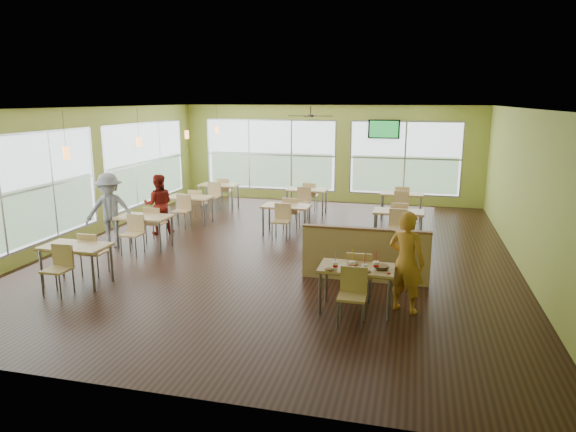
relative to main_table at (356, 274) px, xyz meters
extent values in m
plane|color=black|center=(-2.00, 3.00, -0.63)|extent=(12.00, 12.00, 0.00)
plane|color=white|center=(-2.00, 3.00, 2.57)|extent=(12.00, 12.00, 0.00)
cube|color=#ADBC4C|center=(-2.00, 9.00, 0.97)|extent=(10.00, 0.04, 3.20)
cube|color=#ADBC4C|center=(-2.00, -3.00, 0.97)|extent=(10.00, 0.04, 3.20)
cube|color=#ADBC4C|center=(-7.00, 3.00, 0.97)|extent=(0.04, 12.00, 3.20)
cube|color=#ADBC4C|center=(3.00, 3.00, 0.97)|extent=(0.04, 12.00, 3.20)
cube|color=white|center=(-6.98, 1.00, 0.89)|extent=(0.02, 4.50, 2.35)
cube|color=white|center=(-6.98, 6.00, 0.89)|extent=(0.02, 4.50, 2.35)
cube|color=white|center=(-4.00, 8.98, 0.89)|extent=(4.50, 0.02, 2.35)
cube|color=white|center=(0.50, 8.98, 0.89)|extent=(3.50, 0.02, 2.35)
cube|color=#B7BABC|center=(-6.97, 3.50, -0.28)|extent=(0.04, 9.40, 0.05)
cube|color=#B7BABC|center=(-1.75, 8.97, -0.28)|extent=(8.00, 0.04, 0.05)
cube|color=#DCB476|center=(0.00, 0.00, 0.10)|extent=(1.20, 0.70, 0.04)
cube|color=brown|center=(0.00, 0.00, 0.07)|extent=(1.22, 0.71, 0.01)
cylinder|color=slate|center=(-0.54, -0.29, -0.28)|extent=(0.05, 0.05, 0.71)
cylinder|color=slate|center=(0.54, -0.29, -0.28)|extent=(0.05, 0.05, 0.71)
cylinder|color=slate|center=(-0.54, 0.29, -0.28)|extent=(0.05, 0.05, 0.71)
cylinder|color=slate|center=(0.54, 0.29, -0.28)|extent=(0.05, 0.05, 0.71)
cube|color=#DCB476|center=(0.00, 0.55, -0.18)|extent=(0.42, 0.42, 0.04)
cube|color=#DCB476|center=(0.00, 0.74, 0.04)|extent=(0.42, 0.04, 0.40)
cube|color=#DCB476|center=(0.00, -0.55, -0.18)|extent=(0.42, 0.42, 0.04)
cube|color=#DCB476|center=(0.00, -0.74, 0.04)|extent=(0.42, 0.04, 0.40)
cube|color=#DCB476|center=(0.00, 1.45, -0.13)|extent=(2.40, 0.12, 1.00)
cube|color=brown|center=(0.00, 1.45, 0.39)|extent=(2.40, 0.14, 0.04)
cube|color=#DCB476|center=(-5.20, 0.00, 0.10)|extent=(1.20, 0.70, 0.04)
cube|color=brown|center=(-5.20, 0.00, 0.07)|extent=(1.22, 0.71, 0.01)
cylinder|color=slate|center=(-5.74, -0.29, -0.28)|extent=(0.05, 0.05, 0.71)
cylinder|color=slate|center=(-4.66, -0.29, -0.28)|extent=(0.05, 0.05, 0.71)
cylinder|color=slate|center=(-5.74, 0.29, -0.28)|extent=(0.05, 0.05, 0.71)
cylinder|color=slate|center=(-4.66, 0.29, -0.28)|extent=(0.05, 0.05, 0.71)
cube|color=#DCB476|center=(-5.20, 0.55, -0.18)|extent=(0.42, 0.42, 0.04)
cube|color=#DCB476|center=(-5.20, 0.74, 0.04)|extent=(0.42, 0.04, 0.40)
cube|color=#DCB476|center=(-5.20, -0.55, -0.18)|extent=(0.42, 0.42, 0.04)
cube|color=#DCB476|center=(-5.20, -0.74, 0.04)|extent=(0.42, 0.04, 0.40)
cube|color=#DCB476|center=(-5.20, 2.50, 0.10)|extent=(1.20, 0.70, 0.04)
cube|color=brown|center=(-5.20, 2.50, 0.07)|extent=(1.22, 0.71, 0.01)
cylinder|color=slate|center=(-5.74, 2.21, -0.28)|extent=(0.05, 0.05, 0.71)
cylinder|color=slate|center=(-4.66, 2.21, -0.28)|extent=(0.05, 0.05, 0.71)
cylinder|color=slate|center=(-5.74, 2.79, -0.28)|extent=(0.05, 0.05, 0.71)
cylinder|color=slate|center=(-4.66, 2.79, -0.28)|extent=(0.05, 0.05, 0.71)
cube|color=#DCB476|center=(-5.20, 3.05, -0.18)|extent=(0.42, 0.42, 0.04)
cube|color=#DCB476|center=(-5.20, 3.24, 0.04)|extent=(0.42, 0.04, 0.40)
cube|color=#DCB476|center=(-5.20, 1.95, -0.18)|extent=(0.42, 0.42, 0.04)
cube|color=#DCB476|center=(-5.20, 1.76, 0.04)|extent=(0.42, 0.04, 0.40)
cube|color=#DCB476|center=(-5.20, 5.00, 0.10)|extent=(1.20, 0.70, 0.04)
cube|color=brown|center=(-5.20, 5.00, 0.07)|extent=(1.22, 0.71, 0.01)
cylinder|color=slate|center=(-5.74, 4.71, -0.28)|extent=(0.05, 0.05, 0.71)
cylinder|color=slate|center=(-4.66, 4.71, -0.28)|extent=(0.05, 0.05, 0.71)
cylinder|color=slate|center=(-5.74, 5.29, -0.28)|extent=(0.05, 0.05, 0.71)
cylinder|color=slate|center=(-4.66, 5.29, -0.28)|extent=(0.05, 0.05, 0.71)
cube|color=#DCB476|center=(-5.20, 5.55, -0.18)|extent=(0.42, 0.42, 0.04)
cube|color=#DCB476|center=(-5.20, 5.74, 0.04)|extent=(0.42, 0.04, 0.40)
cube|color=#DCB476|center=(-5.20, 4.45, -0.18)|extent=(0.42, 0.42, 0.04)
cube|color=#DCB476|center=(-5.20, 4.26, 0.04)|extent=(0.42, 0.04, 0.40)
cube|color=#DCB476|center=(-5.20, 7.20, 0.10)|extent=(1.20, 0.70, 0.04)
cube|color=brown|center=(-5.20, 7.20, 0.07)|extent=(1.22, 0.71, 0.01)
cylinder|color=slate|center=(-5.74, 6.91, -0.28)|extent=(0.05, 0.05, 0.71)
cylinder|color=slate|center=(-4.66, 6.91, -0.28)|extent=(0.05, 0.05, 0.71)
cylinder|color=slate|center=(-5.74, 7.49, -0.28)|extent=(0.05, 0.05, 0.71)
cylinder|color=slate|center=(-4.66, 7.49, -0.28)|extent=(0.05, 0.05, 0.71)
cube|color=#DCB476|center=(-5.20, 7.75, -0.18)|extent=(0.42, 0.42, 0.04)
cube|color=#DCB476|center=(-5.20, 7.94, 0.04)|extent=(0.42, 0.04, 0.40)
cube|color=#DCB476|center=(-5.20, 6.65, -0.18)|extent=(0.42, 0.42, 0.04)
cube|color=#DCB476|center=(-5.20, 6.46, 0.04)|extent=(0.42, 0.04, 0.40)
cube|color=#DCB476|center=(-2.30, 4.50, 0.10)|extent=(1.20, 0.70, 0.04)
cube|color=brown|center=(-2.30, 4.50, 0.07)|extent=(1.22, 0.71, 0.01)
cylinder|color=slate|center=(-2.84, 4.21, -0.28)|extent=(0.05, 0.05, 0.71)
cylinder|color=slate|center=(-1.76, 4.21, -0.28)|extent=(0.05, 0.05, 0.71)
cylinder|color=slate|center=(-2.84, 4.79, -0.28)|extent=(0.05, 0.05, 0.71)
cylinder|color=slate|center=(-1.76, 4.79, -0.28)|extent=(0.05, 0.05, 0.71)
cube|color=#DCB476|center=(-2.30, 5.05, -0.18)|extent=(0.42, 0.42, 0.04)
cube|color=#DCB476|center=(-2.30, 5.24, 0.04)|extent=(0.42, 0.04, 0.40)
cube|color=#DCB476|center=(-2.30, 3.95, -0.18)|extent=(0.42, 0.42, 0.04)
cube|color=#DCB476|center=(-2.30, 3.76, 0.04)|extent=(0.42, 0.04, 0.40)
cube|color=#DCB476|center=(-2.30, 7.00, 0.10)|extent=(1.20, 0.70, 0.04)
cube|color=brown|center=(-2.30, 7.00, 0.07)|extent=(1.22, 0.71, 0.01)
cylinder|color=slate|center=(-2.84, 6.71, -0.28)|extent=(0.05, 0.05, 0.71)
cylinder|color=slate|center=(-1.76, 6.71, -0.28)|extent=(0.05, 0.05, 0.71)
cylinder|color=slate|center=(-2.84, 7.29, -0.28)|extent=(0.05, 0.05, 0.71)
cylinder|color=slate|center=(-1.76, 7.29, -0.28)|extent=(0.05, 0.05, 0.71)
cube|color=#DCB476|center=(-2.30, 7.55, -0.18)|extent=(0.42, 0.42, 0.04)
cube|color=#DCB476|center=(-2.30, 7.74, 0.04)|extent=(0.42, 0.04, 0.40)
cube|color=#DCB476|center=(-2.30, 6.45, -0.18)|extent=(0.42, 0.42, 0.04)
cube|color=#DCB476|center=(-2.30, 6.26, 0.04)|extent=(0.42, 0.04, 0.40)
cube|color=#DCB476|center=(0.50, 4.50, 0.10)|extent=(1.20, 0.70, 0.04)
cube|color=brown|center=(0.50, 4.50, 0.07)|extent=(1.22, 0.71, 0.01)
cylinder|color=slate|center=(-0.04, 4.21, -0.28)|extent=(0.05, 0.05, 0.71)
cylinder|color=slate|center=(1.04, 4.21, -0.28)|extent=(0.05, 0.05, 0.71)
cylinder|color=slate|center=(-0.04, 4.79, -0.28)|extent=(0.05, 0.05, 0.71)
cylinder|color=slate|center=(1.04, 4.79, -0.28)|extent=(0.05, 0.05, 0.71)
cube|color=#DCB476|center=(0.50, 5.05, -0.18)|extent=(0.42, 0.42, 0.04)
cube|color=#DCB476|center=(0.50, 5.24, 0.04)|extent=(0.42, 0.04, 0.40)
cube|color=#DCB476|center=(0.50, 3.95, -0.18)|extent=(0.42, 0.42, 0.04)
cube|color=#DCB476|center=(0.50, 3.76, 0.04)|extent=(0.42, 0.04, 0.40)
cube|color=#DCB476|center=(0.50, 7.00, 0.10)|extent=(1.20, 0.70, 0.04)
cube|color=brown|center=(0.50, 7.00, 0.07)|extent=(1.22, 0.71, 0.01)
cylinder|color=slate|center=(-0.04, 6.71, -0.28)|extent=(0.05, 0.05, 0.71)
cylinder|color=slate|center=(1.04, 6.71, -0.28)|extent=(0.05, 0.05, 0.71)
cylinder|color=slate|center=(-0.04, 7.29, -0.28)|extent=(0.05, 0.05, 0.71)
cylinder|color=slate|center=(1.04, 7.29, -0.28)|extent=(0.05, 0.05, 0.71)
cube|color=#DCB476|center=(0.50, 7.55, -0.18)|extent=(0.42, 0.42, 0.04)
cube|color=#DCB476|center=(0.50, 7.74, 0.04)|extent=(0.42, 0.04, 0.40)
cube|color=#DCB476|center=(0.50, 6.45, -0.18)|extent=(0.42, 0.42, 0.04)
cube|color=#DCB476|center=(0.50, 6.26, 0.04)|extent=(0.42, 0.04, 0.40)
cylinder|color=#2D2119|center=(-5.20, 0.00, 2.22)|extent=(0.01, 0.01, 0.70)
cylinder|color=orange|center=(-5.20, 0.00, 1.82)|extent=(0.11, 0.11, 0.22)
cylinder|color=#2D2119|center=(-5.20, 2.50, 2.22)|extent=(0.01, 0.01, 0.70)
cylinder|color=orange|center=(-5.20, 2.50, 1.82)|extent=(0.11, 0.11, 0.22)
cylinder|color=#2D2119|center=(-5.20, 5.00, 2.22)|extent=(0.01, 0.01, 0.70)
cylinder|color=orange|center=(-5.20, 5.00, 1.82)|extent=(0.11, 0.11, 0.22)
cylinder|color=#2D2119|center=(-5.20, 7.20, 2.22)|extent=(0.01, 0.01, 0.70)
cylinder|color=orange|center=(-5.20, 7.20, 1.82)|extent=(0.11, 0.11, 0.22)
cylinder|color=#2D2119|center=(-2.00, 6.00, 2.45)|extent=(0.03, 0.03, 0.24)
cylinder|color=#2D2119|center=(-2.00, 6.00, 2.31)|extent=(0.16, 0.16, 0.06)
cube|color=#2D2119|center=(-1.65, 6.00, 2.31)|extent=(0.55, 0.10, 0.01)
cube|color=#2D2119|center=(-2.00, 6.35, 2.31)|extent=(0.10, 0.55, 0.01)
cube|color=#2D2119|center=(-2.35, 6.00, 2.31)|extent=(0.55, 0.10, 0.01)
cube|color=#2D2119|center=(-2.00, 5.65, 2.31)|extent=(0.10, 0.55, 0.01)
cube|color=black|center=(-0.20, 8.90, 1.82)|extent=(1.00, 0.06, 0.60)
cube|color=green|center=(-0.20, 8.87, 1.82)|extent=(0.90, 0.01, 0.52)
imported|color=#CC5C16|center=(0.77, 0.18, 0.21)|extent=(0.72, 0.61, 1.67)
imported|color=maroon|center=(-5.47, 3.74, 0.14)|extent=(0.92, 0.84, 1.54)
imported|color=slate|center=(-6.00, 2.39, 0.23)|extent=(1.26, 0.96, 1.73)
cone|color=white|center=(-0.32, -0.21, 0.18)|extent=(0.09, 0.09, 0.12)
cylinder|color=#C90501|center=(-0.32, -0.21, 0.18)|extent=(0.08, 0.08, 0.03)
cylinder|color=white|center=(-0.32, -0.21, 0.24)|extent=(0.09, 0.09, 0.01)
cylinder|color=#289DEA|center=(-0.32, -0.21, 0.34)|extent=(0.03, 0.05, 0.21)
cone|color=white|center=(-0.06, -0.16, 0.19)|extent=(0.10, 0.10, 0.13)
cylinder|color=#C90501|center=(-0.06, -0.16, 0.19)|extent=(0.09, 0.09, 0.04)
cylinder|color=white|center=(-0.06, -0.16, 0.26)|extent=(0.10, 0.10, 0.01)
cylinder|color=yellow|center=(-0.06, -0.16, 0.37)|extent=(0.02, 0.06, 0.24)
cone|color=white|center=(0.15, -0.25, 0.18)|extent=(0.09, 0.09, 0.12)
cylinder|color=#C90501|center=(0.15, -0.25, 0.18)|extent=(0.09, 0.09, 0.04)
cylinder|color=white|center=(0.15, -0.25, 0.25)|extent=(0.10, 0.10, 0.01)
cylinder|color=red|center=(0.15, -0.25, 0.36)|extent=(0.02, 0.06, 0.23)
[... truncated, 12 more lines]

